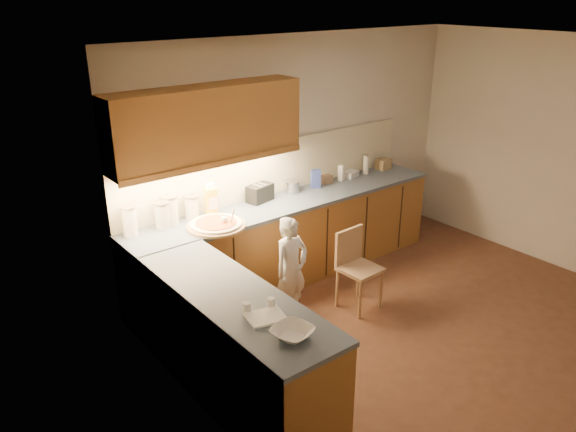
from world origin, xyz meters
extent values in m
plane|color=#502C1B|center=(0.00, 0.00, 0.00)|extent=(4.50, 4.50, 0.00)
cube|color=beige|center=(0.00, 2.00, 1.30)|extent=(4.50, 0.04, 2.60)
cube|color=beige|center=(-2.25, 0.00, 1.30)|extent=(0.04, 4.00, 2.60)
cube|color=beige|center=(2.25, 0.00, 1.30)|extent=(0.04, 4.00, 2.60)
cube|color=white|center=(0.00, 0.00, 2.60)|extent=(4.50, 4.00, 0.04)
cube|color=#95612B|center=(-0.38, 1.70, 0.44)|extent=(3.75, 0.60, 0.88)
cube|color=#95612B|center=(-1.95, 0.40, 0.44)|extent=(0.60, 2.00, 0.88)
cube|color=#424E5F|center=(-0.37, 1.70, 0.90)|extent=(3.77, 0.62, 0.04)
cube|color=#424E5F|center=(-1.95, 0.40, 0.90)|extent=(0.62, 2.02, 0.04)
cube|color=black|center=(-1.90, 1.40, 0.44)|extent=(0.02, 0.01, 0.80)
cube|color=black|center=(-1.30, 1.40, 0.44)|extent=(0.02, 0.01, 0.80)
cube|color=black|center=(-0.70, 1.40, 0.44)|extent=(0.02, 0.01, 0.80)
cube|color=black|center=(-0.10, 1.40, 0.44)|extent=(0.02, 0.01, 0.80)
cube|color=black|center=(0.50, 1.40, 0.44)|extent=(0.02, 0.01, 0.80)
cube|color=black|center=(1.10, 1.40, 0.44)|extent=(0.02, 0.01, 0.80)
cube|color=beige|center=(-0.38, 1.99, 1.21)|extent=(3.75, 0.02, 0.58)
cube|color=#95612B|center=(-1.27, 1.82, 1.85)|extent=(1.95, 0.35, 0.70)
cube|color=#95612B|center=(-1.27, 1.65, 1.50)|extent=(1.95, 0.02, 0.06)
cylinder|color=tan|center=(-1.38, 1.56, 0.93)|extent=(0.56, 0.56, 0.02)
cylinder|color=beige|center=(-1.38, 1.56, 0.95)|extent=(0.49, 0.49, 0.02)
cylinder|color=#C44A1A|center=(-1.38, 1.56, 0.97)|extent=(0.39, 0.39, 0.01)
sphere|color=white|center=(-1.32, 1.52, 0.99)|extent=(0.07, 0.07, 0.07)
cylinder|color=white|center=(-1.27, 1.45, 1.03)|extent=(0.04, 0.13, 0.23)
imported|color=silver|center=(-0.90, 1.02, 0.53)|extent=(0.40, 0.28, 1.06)
cylinder|color=tan|center=(-0.39, 0.59, 0.21)|extent=(0.03, 0.03, 0.41)
cylinder|color=tan|center=(-0.08, 0.60, 0.21)|extent=(0.03, 0.03, 0.41)
cylinder|color=tan|center=(-0.40, 0.90, 0.21)|extent=(0.03, 0.03, 0.41)
cylinder|color=tan|center=(-0.09, 0.91, 0.21)|extent=(0.03, 0.03, 0.41)
cube|color=tan|center=(-0.24, 0.75, 0.43)|extent=(0.38, 0.38, 0.04)
cube|color=tan|center=(-0.24, 0.92, 0.63)|extent=(0.37, 0.05, 0.37)
imported|color=white|center=(-1.95, -0.30, 0.95)|extent=(0.32, 0.32, 0.06)
cylinder|color=white|center=(-2.10, 1.87, 1.05)|extent=(0.13, 0.13, 0.27)
cylinder|color=tan|center=(-2.10, 1.87, 1.20)|extent=(0.14, 0.14, 0.02)
cylinder|color=beige|center=(-1.79, 1.85, 1.04)|extent=(0.14, 0.14, 0.24)
cylinder|color=gray|center=(-1.79, 1.85, 1.17)|extent=(0.15, 0.15, 0.02)
cylinder|color=silver|center=(-1.69, 1.88, 1.06)|extent=(0.15, 0.15, 0.28)
cylinder|color=gray|center=(-1.69, 1.88, 1.21)|extent=(0.16, 0.16, 0.02)
cylinder|color=white|center=(-1.45, 1.90, 1.03)|extent=(0.14, 0.14, 0.22)
cylinder|color=gray|center=(-1.45, 1.90, 1.15)|extent=(0.15, 0.15, 0.02)
cube|color=gold|center=(-1.27, 1.83, 1.06)|extent=(0.12, 0.09, 0.29)
cube|color=white|center=(-1.27, 1.83, 1.23)|extent=(0.08, 0.06, 0.05)
cube|color=black|center=(-0.65, 1.87, 1.01)|extent=(0.31, 0.22, 0.18)
cube|color=#BBBABF|center=(-0.68, 1.86, 1.10)|extent=(0.06, 0.13, 0.00)
cube|color=#BBBABF|center=(-0.62, 1.88, 1.10)|extent=(0.06, 0.13, 0.00)
cylinder|color=#A8A8AC|center=(-0.21, 1.88, 0.98)|extent=(0.16, 0.16, 0.12)
cylinder|color=#A8A8AC|center=(-0.21, 1.88, 1.05)|extent=(0.17, 0.17, 0.01)
cube|color=#314293|center=(0.10, 1.84, 1.02)|extent=(0.13, 0.11, 0.21)
cube|color=#997352|center=(0.30, 1.88, 0.97)|extent=(0.14, 0.11, 0.09)
cube|color=silver|center=(0.50, 1.84, 1.01)|extent=(0.08, 0.08, 0.18)
cube|color=silver|center=(0.69, 1.87, 0.96)|extent=(0.20, 0.16, 0.07)
cylinder|color=silver|center=(0.92, 1.85, 1.03)|extent=(0.07, 0.07, 0.22)
cylinder|color=tan|center=(0.92, 1.85, 1.15)|extent=(0.08, 0.08, 0.02)
cube|color=#9B7F53|center=(1.23, 1.84, 0.99)|extent=(0.17, 0.14, 0.13)
cube|color=white|center=(-1.95, -0.01, 0.93)|extent=(0.29, 0.25, 0.02)
cylinder|color=white|center=(-2.02, 0.12, 0.96)|extent=(0.08, 0.08, 0.08)
cylinder|color=white|center=(-1.84, 0.08, 0.96)|extent=(0.06, 0.06, 0.07)
camera|label=1|loc=(-3.88, -2.70, 3.02)|focal=35.00mm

